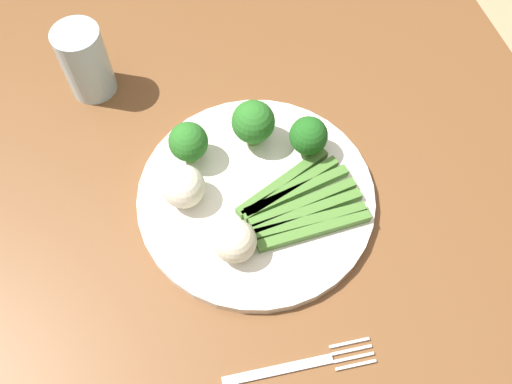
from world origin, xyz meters
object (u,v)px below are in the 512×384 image
(broccoli_front_left, at_px, (253,122))
(cauliflower_right, at_px, (183,187))
(fork, at_px, (301,365))
(broccoli_back_right, at_px, (188,142))
(dining_table, at_px, (247,251))
(plate, at_px, (256,197))
(asparagus_bundle, at_px, (301,205))
(broccoli_front, at_px, (308,136))
(cauliflower_outer_edge, at_px, (235,241))
(water_glass, at_px, (85,62))

(broccoli_front_left, distance_m, cauliflower_right, 0.12)
(fork, bearing_deg, broccoli_back_right, 105.33)
(broccoli_back_right, xyz_separation_m, fork, (0.28, 0.06, -0.05))
(dining_table, relative_size, plate, 3.80)
(dining_table, xyz_separation_m, broccoli_front_left, (-0.09, 0.04, 0.17))
(asparagus_bundle, relative_size, fork, 0.92)
(plate, distance_m, broccoli_front, 0.10)
(broccoli_front_left, bearing_deg, dining_table, -21.53)
(cauliflower_outer_edge, height_order, water_glass, water_glass)
(broccoli_back_right, bearing_deg, fork, 11.17)
(plate, height_order, water_glass, water_glass)
(dining_table, xyz_separation_m, fork, (0.19, 0.01, 0.12))
(broccoli_front, bearing_deg, cauliflower_right, -81.93)
(broccoli_front_left, relative_size, broccoli_front, 1.13)
(asparagus_bundle, xyz_separation_m, broccoli_front, (-0.07, 0.03, 0.03))
(broccoli_back_right, height_order, water_glass, water_glass)
(cauliflower_outer_edge, bearing_deg, plate, 146.08)
(asparagus_bundle, bearing_deg, dining_table, 156.07)
(cauliflower_outer_edge, bearing_deg, broccoli_front_left, 156.41)
(water_glass, bearing_deg, broccoli_front_left, 49.90)
(cauliflower_outer_edge, bearing_deg, water_glass, -157.41)
(fork, xyz_separation_m, water_glass, (-0.44, -0.16, 0.05))
(plate, bearing_deg, broccoli_front_left, 166.44)
(dining_table, distance_m, cauliflower_right, 0.18)
(broccoli_front_left, distance_m, water_glass, 0.24)
(broccoli_front_left, relative_size, fork, 0.40)
(cauliflower_right, distance_m, fork, 0.24)
(broccoli_front_left, distance_m, cauliflower_outer_edge, 0.16)
(broccoli_back_right, bearing_deg, plate, 41.17)
(broccoli_front, bearing_deg, water_glass, -127.97)
(dining_table, height_order, fork, fork)
(plate, xyz_separation_m, broccoli_front, (-0.04, 0.08, 0.04))
(broccoli_front, height_order, fork, broccoli_front)
(asparagus_bundle, height_order, fork, asparagus_bundle)
(dining_table, distance_m, cauliflower_outer_edge, 0.17)
(plate, xyz_separation_m, fork, (0.21, -0.01, -0.01))
(cauliflower_right, xyz_separation_m, fork, (0.23, 0.07, -0.04))
(asparagus_bundle, height_order, broccoli_back_right, broccoli_back_right)
(fork, relative_size, water_glass, 1.60)
(asparagus_bundle, relative_size, broccoli_front, 2.59)
(broccoli_front_left, height_order, cauliflower_right, broccoli_front_left)
(plate, height_order, broccoli_front_left, broccoli_front_left)
(asparagus_bundle, relative_size, cauliflower_outer_edge, 3.02)
(broccoli_front, height_order, cauliflower_right, broccoli_front)
(cauliflower_right, height_order, fork, cauliflower_right)
(broccoli_front_left, bearing_deg, fork, -5.59)
(broccoli_front_left, bearing_deg, broccoli_front, 59.53)
(cauliflower_outer_edge, xyz_separation_m, fork, (0.14, 0.03, -0.04))
(broccoli_back_right, bearing_deg, broccoli_front_left, 92.83)
(broccoli_back_right, xyz_separation_m, cauliflower_right, (0.05, -0.02, -0.01))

